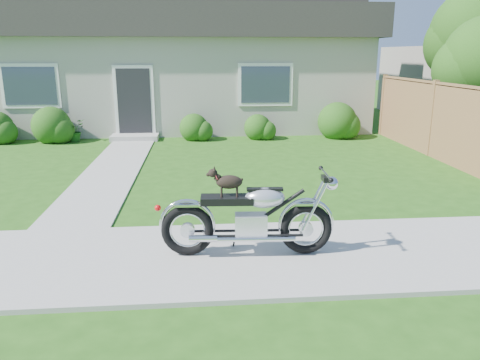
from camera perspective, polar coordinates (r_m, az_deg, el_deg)
The scene contains 10 objects.
ground at distance 6.10m, azimuth -8.96°, elevation -9.51°, with size 80.00×80.00×0.00m, color #235114.
sidewalk at distance 6.09m, azimuth -8.97°, elevation -9.34°, with size 24.00×2.20×0.04m, color #9E9B93.
walkway at distance 11.00m, azimuth -15.08°, elevation 1.44°, with size 1.20×8.00×0.03m, color #9E9B93.
house at distance 17.54m, azimuth -6.65°, elevation 13.86°, with size 12.60×7.03×4.50m.
fence at distance 12.80m, azimuth 22.41°, elevation 6.91°, with size 0.12×6.62×1.90m.
tree_far at distance 18.61m, azimuth 27.24°, elevation 15.15°, with size 3.09×3.09×4.74m.
shrub_row at distance 14.21m, azimuth -8.19°, elevation 6.61°, with size 11.21×1.19×1.19m.
potted_plant_left at distance 14.73m, azimuth -19.53°, elevation 5.70°, with size 0.59×0.51×0.65m, color #1A5115.
potted_plant_right at distance 14.25m, azimuth -4.97°, elevation 6.34°, with size 0.40×0.40×0.71m, color #29671C.
motorcycle_with_dog at distance 5.89m, azimuth 1.30°, elevation -4.55°, with size 2.22×0.60×1.13m.
Camera 1 is at (0.46, -5.53, 2.53)m, focal length 35.00 mm.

